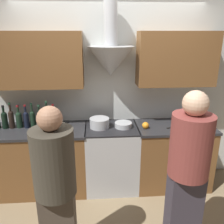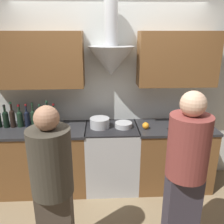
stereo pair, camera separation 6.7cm
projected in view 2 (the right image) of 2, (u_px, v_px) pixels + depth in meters
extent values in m
plane|color=#847051|center=(113.00, 200.00, 3.17)|extent=(12.00, 12.00, 0.00)
cube|color=silver|center=(111.00, 94.00, 3.38)|extent=(8.40, 0.06, 2.60)
cone|color=#B7BABC|center=(111.00, 61.00, 3.05)|extent=(0.60, 0.60, 0.38)
cylinder|color=#B7BABC|center=(111.00, 21.00, 2.89)|extent=(0.17, 0.17, 0.58)
cube|color=brown|center=(35.00, 60.00, 3.01)|extent=(1.23, 0.32, 0.70)
cube|color=brown|center=(177.00, 59.00, 3.10)|extent=(1.03, 0.32, 0.70)
cube|color=brown|center=(42.00, 160.00, 3.30)|extent=(1.23, 0.60, 0.88)
cube|color=#28282B|center=(39.00, 130.00, 3.15)|extent=(1.26, 0.62, 0.03)
cube|color=brown|center=(172.00, 157.00, 3.39)|extent=(1.03, 0.60, 0.88)
cube|color=#28282B|center=(175.00, 127.00, 3.24)|extent=(1.05, 0.62, 0.03)
cube|color=#B7BABC|center=(112.00, 158.00, 3.34)|extent=(0.71, 0.60, 0.90)
cube|color=black|center=(113.00, 172.00, 3.08)|extent=(0.50, 0.01, 0.40)
cube|color=black|center=(112.00, 128.00, 3.20)|extent=(0.71, 0.60, 0.02)
cube|color=#B7BABC|center=(111.00, 125.00, 3.47)|extent=(0.71, 0.06, 0.10)
cylinder|color=black|center=(6.00, 121.00, 3.16)|extent=(0.08, 0.08, 0.19)
sphere|color=black|center=(5.00, 114.00, 3.13)|extent=(0.07, 0.07, 0.07)
cylinder|color=black|center=(4.00, 110.00, 3.12)|extent=(0.03, 0.03, 0.08)
cylinder|color=black|center=(4.00, 106.00, 3.10)|extent=(0.03, 0.03, 0.02)
cylinder|color=black|center=(13.00, 120.00, 3.17)|extent=(0.07, 0.07, 0.21)
sphere|color=black|center=(12.00, 112.00, 3.13)|extent=(0.07, 0.07, 0.07)
cylinder|color=black|center=(11.00, 108.00, 3.11)|extent=(0.03, 0.03, 0.11)
cylinder|color=#234C33|center=(10.00, 103.00, 3.09)|extent=(0.03, 0.03, 0.02)
cylinder|color=black|center=(20.00, 120.00, 3.19)|extent=(0.08, 0.08, 0.18)
sphere|color=black|center=(19.00, 114.00, 3.16)|extent=(0.08, 0.08, 0.08)
cylinder|color=black|center=(19.00, 110.00, 3.14)|extent=(0.03, 0.03, 0.09)
cylinder|color=maroon|center=(18.00, 106.00, 3.12)|extent=(0.03, 0.03, 0.02)
cylinder|color=black|center=(27.00, 120.00, 3.18)|extent=(0.07, 0.07, 0.19)
sphere|color=black|center=(27.00, 114.00, 3.15)|extent=(0.07, 0.07, 0.07)
cylinder|color=black|center=(26.00, 109.00, 3.13)|extent=(0.03, 0.03, 0.09)
cylinder|color=maroon|center=(26.00, 105.00, 3.11)|extent=(0.03, 0.03, 0.02)
cylinder|color=black|center=(34.00, 120.00, 3.20)|extent=(0.07, 0.07, 0.19)
sphere|color=black|center=(33.00, 113.00, 3.17)|extent=(0.07, 0.07, 0.07)
cylinder|color=black|center=(32.00, 108.00, 3.15)|extent=(0.03, 0.03, 0.11)
cylinder|color=#234C33|center=(32.00, 103.00, 3.13)|extent=(0.03, 0.03, 0.02)
cylinder|color=black|center=(41.00, 120.00, 3.19)|extent=(0.07, 0.07, 0.19)
sphere|color=black|center=(40.00, 113.00, 3.16)|extent=(0.07, 0.07, 0.07)
cylinder|color=black|center=(40.00, 109.00, 3.14)|extent=(0.03, 0.03, 0.08)
cylinder|color=#234C33|center=(39.00, 105.00, 3.12)|extent=(0.03, 0.03, 0.02)
cylinder|color=black|center=(48.00, 119.00, 3.18)|extent=(0.07, 0.07, 0.22)
sphere|color=black|center=(47.00, 112.00, 3.14)|extent=(0.07, 0.07, 0.07)
cylinder|color=black|center=(47.00, 106.00, 3.12)|extent=(0.03, 0.03, 0.11)
cylinder|color=#234C33|center=(46.00, 102.00, 3.10)|extent=(0.03, 0.03, 0.02)
cylinder|color=black|center=(54.00, 119.00, 3.20)|extent=(0.07, 0.07, 0.19)
sphere|color=black|center=(54.00, 113.00, 3.17)|extent=(0.07, 0.07, 0.07)
cylinder|color=black|center=(54.00, 108.00, 3.15)|extent=(0.03, 0.03, 0.09)
cylinder|color=maroon|center=(53.00, 105.00, 3.14)|extent=(0.03, 0.03, 0.02)
cylinder|color=#B7BABC|center=(100.00, 123.00, 3.17)|extent=(0.26, 0.26, 0.13)
cylinder|color=#B7BABC|center=(124.00, 125.00, 3.18)|extent=(0.23, 0.23, 0.07)
sphere|color=orange|center=(146.00, 126.00, 3.13)|extent=(0.09, 0.09, 0.09)
cylinder|color=#B7BABC|center=(196.00, 125.00, 3.12)|extent=(0.19, 0.19, 0.11)
cube|color=silver|center=(178.00, 127.00, 3.20)|extent=(0.16, 0.10, 0.01)
cube|color=black|center=(170.00, 128.00, 3.15)|extent=(0.10, 0.06, 0.01)
cylinder|color=#3D382D|center=(51.00, 162.00, 1.96)|extent=(0.36, 0.36, 0.59)
sphere|color=#AD7A5B|center=(47.00, 118.00, 1.84)|extent=(0.20, 0.20, 0.20)
cube|color=#38333D|center=(180.00, 216.00, 2.27)|extent=(0.31, 0.20, 0.92)
cylinder|color=brown|center=(188.00, 147.00, 2.04)|extent=(0.36, 0.36, 0.57)
sphere|color=#E0B28E|center=(193.00, 104.00, 1.91)|extent=(0.22, 0.22, 0.22)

